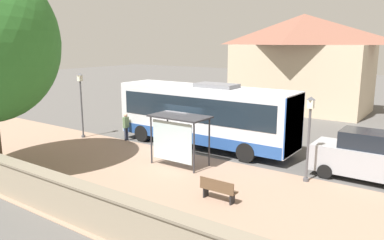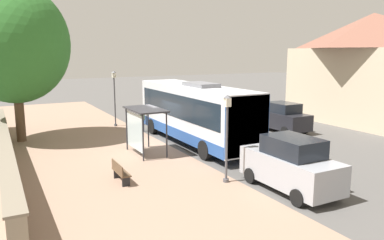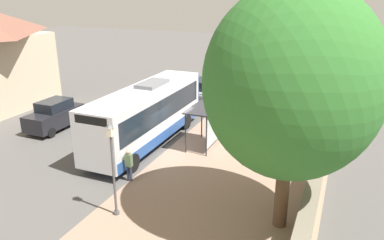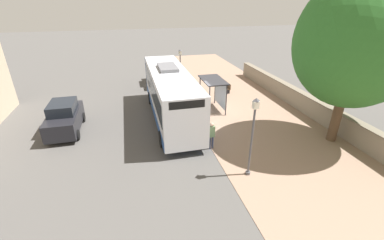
{
  "view_description": "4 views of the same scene",
  "coord_description": "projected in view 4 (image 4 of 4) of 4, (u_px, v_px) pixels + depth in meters",
  "views": [
    {
      "loc": [
        -15.75,
        -11.88,
        5.87
      ],
      "look_at": [
        0.47,
        -0.48,
        1.74
      ],
      "focal_mm": 35.0,
      "sensor_mm": 36.0,
      "label": 1
    },
    {
      "loc": [
        -8.79,
        -19.64,
        5.36
      ],
      "look_at": [
        1.23,
        -0.88,
        1.5
      ],
      "focal_mm": 35.0,
      "sensor_mm": 36.0,
      "label": 2
    },
    {
      "loc": [
        -9.24,
        18.05,
        8.97
      ],
      "look_at": [
        -1.63,
        0.03,
        2.11
      ],
      "focal_mm": 35.0,
      "sensor_mm": 36.0,
      "label": 3
    },
    {
      "loc": [
        4.14,
        16.19,
        7.97
      ],
      "look_at": [
        0.72,
        2.35,
        1.13
      ],
      "focal_mm": 24.0,
      "sensor_mm": 36.0,
      "label": 4
    }
  ],
  "objects": [
    {
      "name": "bus_shelter",
      "position": [
        215.0,
        85.0,
        19.27
      ],
      "size": [
        1.58,
        2.84,
        2.45
      ],
      "color": "#2D2D33",
      "rests_on": "ground"
    },
    {
      "name": "shade_tree",
      "position": [
        357.0,
        42.0,
        13.34
      ],
      "size": [
        6.35,
        6.35,
        9.35
      ],
      "color": "brown",
      "rests_on": "ground"
    },
    {
      "name": "parked_car_far_lane",
      "position": [
        65.0,
        118.0,
        16.5
      ],
      "size": [
        1.9,
        4.11,
        1.99
      ],
      "color": "black",
      "rests_on": "ground"
    },
    {
      "name": "pedestrian",
      "position": [
        212.0,
        134.0,
        14.52
      ],
      "size": [
        0.34,
        0.22,
        1.68
      ],
      "color": "#2D3347",
      "rests_on": "ground"
    },
    {
      "name": "street_lamp_near",
      "position": [
        253.0,
        132.0,
        11.74
      ],
      "size": [
        0.28,
        0.28,
        4.05
      ],
      "color": "#4C4C51",
      "rests_on": "ground"
    },
    {
      "name": "bus",
      "position": [
        170.0,
        94.0,
        17.85
      ],
      "size": [
        2.6,
        10.51,
        3.68
      ],
      "color": "silver",
      "rests_on": "ground"
    },
    {
      "name": "stone_wall",
      "position": [
        300.0,
        100.0,
        20.06
      ],
      "size": [
        0.6,
        20.0,
        1.41
      ],
      "color": "gray",
      "rests_on": "ground"
    },
    {
      "name": "street_lamp_far",
      "position": [
        180.0,
        66.0,
        23.92
      ],
      "size": [
        0.28,
        0.28,
        3.69
      ],
      "color": "#4C4C51",
      "rests_on": "ground"
    },
    {
      "name": "bench",
      "position": [
        226.0,
        87.0,
        23.73
      ],
      "size": [
        0.4,
        1.45,
        0.88
      ],
      "color": "brown",
      "rests_on": "ground"
    },
    {
      "name": "parked_car_behind_bus",
      "position": [
        160.0,
        74.0,
        25.75
      ],
      "size": [
        1.92,
        4.21,
        2.16
      ],
      "color": "#9EA0A8",
      "rests_on": "ground"
    },
    {
      "name": "ground_plane",
      "position": [
        194.0,
        119.0,
        18.51
      ],
      "size": [
        120.0,
        120.0,
        0.0
      ],
      "primitive_type": "plane",
      "color": "#514F4C",
      "rests_on": "ground"
    },
    {
      "name": "sidewalk_plaza",
      "position": [
        251.0,
        113.0,
        19.48
      ],
      "size": [
        9.0,
        44.0,
        0.02
      ],
      "color": "#937560",
      "rests_on": "ground"
    }
  ]
}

